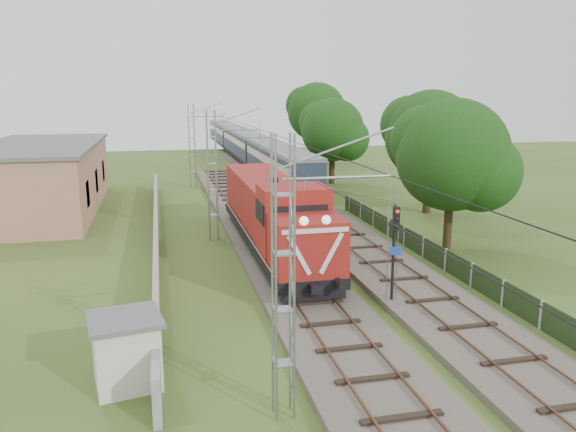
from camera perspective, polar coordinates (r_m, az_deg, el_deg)
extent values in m
plane|color=#374B1C|center=(24.63, 2.34, -9.03)|extent=(140.00, 140.00, 0.00)
cube|color=#6B6054|center=(31.02, -1.07, -4.17)|extent=(4.20, 70.00, 0.30)
cube|color=black|center=(30.97, -1.07, -3.81)|extent=(2.40, 70.00, 0.10)
cube|color=brown|center=(30.79, -2.63, -3.77)|extent=(0.08, 70.00, 0.05)
cube|color=brown|center=(31.12, 0.46, -3.58)|extent=(0.08, 70.00, 0.05)
cube|color=#6B6054|center=(44.43, 1.77, 0.92)|extent=(4.20, 80.00, 0.30)
cube|color=black|center=(44.39, 1.77, 1.17)|extent=(2.40, 80.00, 0.10)
cube|color=brown|center=(44.17, 0.70, 1.22)|extent=(0.08, 80.00, 0.05)
cube|color=brown|center=(44.60, 2.83, 1.31)|extent=(0.08, 80.00, 0.05)
cylinder|color=gray|center=(15.00, 5.11, 3.92)|extent=(3.00, 0.08, 0.08)
cylinder|color=gray|center=(34.48, -5.33, 8.70)|extent=(3.00, 0.08, 0.08)
cylinder|color=gray|center=(54.34, -8.23, 9.97)|extent=(3.00, 0.08, 0.08)
cylinder|color=black|center=(34.82, -2.82, 6.63)|extent=(0.03, 70.00, 0.03)
cylinder|color=black|center=(34.71, -2.85, 8.76)|extent=(0.03, 70.00, 0.03)
cube|color=#9E9E99|center=(35.08, -13.25, -1.53)|extent=(0.25, 40.00, 1.50)
cube|color=tan|center=(47.39, -23.70, 3.48)|extent=(8.00, 20.00, 5.00)
cube|color=#606060|center=(47.11, -23.98, 6.60)|extent=(8.40, 20.40, 0.25)
cube|color=black|center=(40.97, -19.73, 2.13)|extent=(0.10, 1.60, 1.80)
cube|color=black|center=(46.86, -18.92, 3.40)|extent=(0.10, 1.60, 1.80)
cube|color=black|center=(52.77, -18.30, 4.38)|extent=(0.10, 1.60, 1.80)
cube|color=black|center=(30.00, 15.74, -4.33)|extent=(0.05, 32.00, 1.15)
cube|color=#9E9E99|center=(43.33, 6.28, 1.16)|extent=(0.12, 0.12, 1.20)
cube|color=black|center=(32.12, -1.60, -1.95)|extent=(3.18, 18.01, 0.53)
cube|color=black|center=(26.75, 0.89, -5.63)|extent=(2.33, 3.81, 0.53)
cube|color=black|center=(37.77, -3.35, -0.28)|extent=(2.33, 3.81, 0.53)
cube|color=black|center=(23.98, 2.66, -8.09)|extent=(2.75, 0.26, 0.37)
cube|color=maroon|center=(24.51, 1.94, -2.94)|extent=(3.07, 2.65, 2.44)
sphere|color=white|center=(22.86, 1.63, -0.50)|extent=(0.38, 0.38, 0.38)
sphere|color=white|center=(23.12, 3.92, -0.38)|extent=(0.38, 0.38, 0.38)
cube|color=silver|center=(23.11, 1.15, -4.03)|extent=(1.06, 0.06, 1.77)
cube|color=silver|center=(23.47, 4.42, -3.80)|extent=(1.06, 0.06, 1.77)
cube|color=silver|center=(23.01, 2.82, -1.51)|extent=(2.86, 0.06, 0.19)
cube|color=maroon|center=(26.83, 0.52, -0.53)|extent=(3.18, 2.54, 3.39)
cube|color=black|center=(25.49, 1.21, 0.00)|extent=(2.65, 0.06, 0.95)
cube|color=maroon|center=(34.26, -2.48, 1.76)|extent=(2.97, 12.82, 2.75)
cylinder|color=black|center=(30.87, -1.40, 3.48)|extent=(0.47, 0.47, 0.42)
cylinder|color=gray|center=(25.59, 0.28, 3.07)|extent=(0.13, 0.13, 0.37)
cylinder|color=gray|center=(25.75, 1.66, 3.12)|extent=(0.13, 0.13, 0.37)
cube|color=black|center=(53.56, -0.86, 3.70)|extent=(2.81, 21.33, 0.48)
cube|color=#2A3646|center=(53.35, -0.87, 5.35)|extent=(2.91, 21.33, 2.62)
cube|color=beige|center=(53.29, -0.87, 5.86)|extent=(2.95, 20.47, 0.73)
cube|color=slate|center=(53.19, -0.87, 6.90)|extent=(2.96, 21.33, 0.34)
cube|color=black|center=(75.33, -4.45, 6.20)|extent=(2.81, 21.33, 0.48)
cube|color=#2A3646|center=(75.17, -4.47, 7.37)|extent=(2.91, 21.33, 2.62)
cube|color=beige|center=(75.13, -4.48, 7.74)|extent=(2.95, 20.47, 0.73)
cube|color=slate|center=(75.06, -4.49, 8.48)|extent=(2.96, 21.33, 0.34)
cube|color=black|center=(97.33, -6.44, 7.56)|extent=(2.81, 21.33, 0.48)
cube|color=#2A3646|center=(97.21, -6.47, 8.47)|extent=(2.91, 21.33, 2.62)
cube|color=beige|center=(97.18, -6.47, 8.75)|extent=(2.95, 20.47, 0.73)
cube|color=slate|center=(97.13, -6.49, 9.32)|extent=(2.96, 21.33, 0.34)
cylinder|color=black|center=(24.23, 10.65, -4.06)|extent=(0.12, 0.12, 4.44)
cube|color=black|center=(23.69, 10.94, -0.24)|extent=(0.36, 0.30, 0.98)
sphere|color=red|center=(23.53, 11.07, 0.45)|extent=(0.16, 0.16, 0.16)
sphere|color=black|center=(23.60, 11.04, -0.29)|extent=(0.16, 0.16, 0.16)
sphere|color=black|center=(23.67, 11.01, -1.03)|extent=(0.16, 0.16, 0.16)
cube|color=#1B44A7|center=(24.08, 10.87, -3.52)|extent=(0.47, 0.22, 0.35)
cube|color=silver|center=(18.71, -16.08, -13.27)|extent=(2.20, 2.20, 2.10)
cube|color=#606060|center=(18.25, -16.30, -10.03)|extent=(2.53, 2.53, 0.14)
cylinder|color=#3D2C19|center=(33.98, 15.99, -0.02)|extent=(0.49, 0.49, 3.93)
sphere|color=#16390F|center=(33.43, 16.35, 5.97)|extent=(6.43, 6.43, 6.43)
sphere|color=#16390F|center=(33.36, 19.00, 4.24)|extent=(4.50, 4.50, 4.50)
sphere|color=#16390F|center=(33.82, 13.82, 7.40)|extent=(4.18, 4.18, 4.18)
cylinder|color=#3D2C19|center=(43.99, 14.00, 2.99)|extent=(0.61, 0.61, 4.16)
sphere|color=#16390F|center=(43.55, 14.26, 7.90)|extent=(6.80, 6.80, 6.80)
sphere|color=#16390F|center=(43.38, 16.42, 6.51)|extent=(4.76, 4.76, 4.76)
sphere|color=#16390F|center=(44.05, 12.21, 9.03)|extent=(4.42, 4.42, 4.42)
cylinder|color=#3D2C19|center=(56.89, 4.49, 5.22)|extent=(0.58, 0.58, 3.83)
sphere|color=#16390F|center=(56.57, 4.55, 8.73)|extent=(6.27, 6.27, 6.27)
sphere|color=#16390F|center=(56.13, 6.05, 7.78)|extent=(4.39, 4.39, 4.39)
sphere|color=#16390F|center=(57.26, 3.16, 9.49)|extent=(4.08, 4.08, 4.08)
cylinder|color=#3D2C19|center=(74.48, 2.92, 7.26)|extent=(0.55, 0.55, 4.64)
sphere|color=#16390F|center=(74.22, 2.95, 10.50)|extent=(7.60, 7.60, 7.60)
sphere|color=#16390F|center=(73.61, 4.34, 9.65)|extent=(5.32, 5.32, 5.32)
sphere|color=#16390F|center=(75.13, 1.68, 11.18)|extent=(4.94, 4.94, 4.94)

